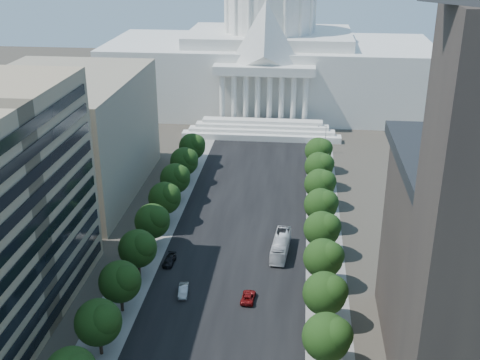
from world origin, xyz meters
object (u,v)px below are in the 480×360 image
(car_dark_b, at_px, (169,260))
(city_bus, at_px, (281,246))
(car_silver, at_px, (183,290))
(car_red, at_px, (248,297))

(car_dark_b, height_order, city_bus, city_bus)
(car_silver, bearing_deg, city_bus, 38.87)
(car_red, xyz_separation_m, car_dark_b, (-17.41, 11.54, 0.01))
(car_red, height_order, car_dark_b, car_dark_b)
(car_silver, distance_m, car_red, 12.39)
(car_silver, height_order, car_red, car_silver)
(city_bus, bearing_deg, car_dark_b, -158.67)
(car_silver, bearing_deg, car_red, -9.46)
(car_silver, distance_m, car_dark_b, 11.93)
(car_silver, xyz_separation_m, car_red, (12.37, -0.72, -0.09))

